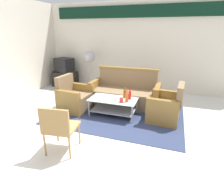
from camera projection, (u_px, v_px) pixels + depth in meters
name	position (u px, v px, depth m)	size (l,w,h in m)	color
ground_plane	(110.00, 133.00, 3.63)	(14.00, 14.00, 0.00)	silver
wall_back	(141.00, 45.00, 5.92)	(6.52, 0.19, 2.80)	silver
rug	(117.00, 114.00, 4.44)	(3.03, 2.07, 0.01)	#2D3856
couch	(125.00, 94.00, 4.92)	(1.80, 0.75, 0.96)	#7F6647
armchair_left	(75.00, 98.00, 4.66)	(0.75, 0.81, 0.85)	#7F6647
armchair_right	(166.00, 108.00, 4.10)	(0.75, 0.80, 0.85)	#7F6647
coffee_table	(113.00, 104.00, 4.34)	(1.10, 0.60, 0.40)	silver
bottle_brown	(125.00, 94.00, 4.33)	(0.07, 0.07, 0.27)	brown
bottle_red	(130.00, 95.00, 4.24)	(0.06, 0.06, 0.27)	red
bottle_orange	(127.00, 97.00, 4.08)	(0.07, 0.07, 0.28)	#D85919
cup	(121.00, 100.00, 4.08)	(0.08, 0.08, 0.10)	red
tv_stand	(65.00, 79.00, 6.64)	(0.80, 0.50, 0.52)	black
television	(64.00, 65.00, 6.48)	(0.69, 0.58, 0.48)	black
pedestal_fan	(90.00, 59.00, 6.15)	(0.36, 0.36, 1.27)	#2D2D33
wicker_chair	(59.00, 126.00, 2.91)	(0.54, 0.54, 0.84)	#AD844C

